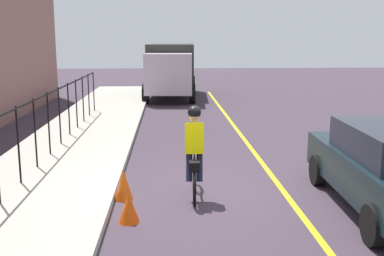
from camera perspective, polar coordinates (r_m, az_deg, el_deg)
name	(u,v)px	position (r m, az deg, el deg)	size (l,w,h in m)	color
ground_plane	(206,193)	(9.54, 1.69, -7.93)	(80.00, 80.00, 0.00)	#3C303C
lane_line_centre	(284,191)	(9.79, 11.15, -7.61)	(36.00, 0.12, 0.01)	yellow
sidewalk	(36,192)	(9.85, -18.60, -7.43)	(40.00, 3.20, 0.15)	#A6A196
iron_fence	(26,124)	(10.61, -19.64, 0.42)	(18.38, 0.04, 1.60)	black
cyclist_lead	(194,153)	(9.00, 0.29, -3.04)	(1.71, 0.38, 1.83)	black
box_truck_background	(171,68)	(24.82, -2.58, 7.38)	(6.82, 2.80, 2.78)	#2A2D27
traffic_cone_near	(124,184)	(9.14, -8.38, -6.85)	(0.36, 0.36, 0.62)	#ED580F
traffic_cone_far	(129,208)	(8.07, -7.74, -9.68)	(0.36, 0.36, 0.51)	#EC4D0C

